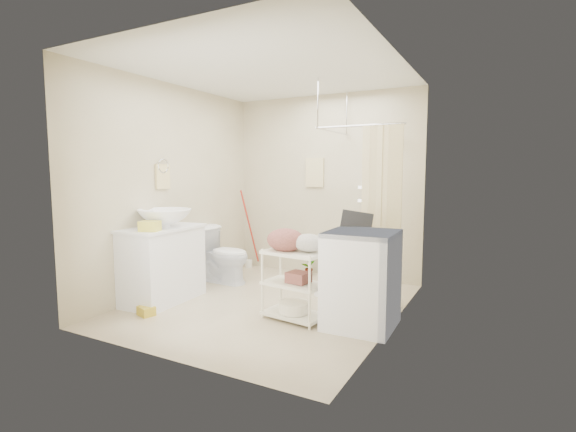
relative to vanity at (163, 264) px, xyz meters
The scene contains 23 objects.
floor 1.32m from the vanity, 21.81° to the left, with size 3.20×3.20×0.00m, color #C5B694.
ceiling 2.50m from the vanity, 21.81° to the left, with size 2.80×3.20×0.04m, color silver.
wall_back 2.52m from the vanity, 60.66° to the left, with size 2.80×0.04×2.60m, color beige.
wall_front 1.84m from the vanity, 44.40° to the right, with size 2.80×0.04×2.60m, color beige.
wall_left 1.01m from the vanity, 117.35° to the left, with size 0.04×3.20×2.60m, color beige.
wall_right 2.74m from the vanity, 10.28° to the left, with size 0.04×3.20×2.60m, color beige.
vanity is the anchor object (origin of this frame).
sink 0.54m from the vanity, 35.15° to the left, with size 0.61×0.61×0.21m, color white.
counter_basket 0.59m from the vanity, 66.07° to the right, with size 0.20×0.16×0.11m, color #E0D748.
floor_basket 0.63m from the vanity, 65.97° to the right, with size 0.25×0.19×0.14m, color gold.
toilet 1.02m from the vanity, 83.24° to the left, with size 0.43×0.75×0.77m, color white.
mop 1.93m from the vanity, 92.34° to the left, with size 0.12×0.12×1.22m, color #A72117, non-canonical shape.
potted_plant_a 2.14m from the vanity, 62.01° to the left, with size 0.19×0.13×0.37m, color brown.
potted_plant_b 2.34m from the vanity, 55.87° to the left, with size 0.18×0.14×0.32m, color brown.
hanging_towel 2.52m from the vanity, 63.71° to the left, with size 0.28×0.03×0.42m, color beige.
towel_ring 1.09m from the vanity, 129.80° to the left, with size 0.04×0.22×0.34m, color #E6D087, non-canonical shape.
tp_holder 0.62m from the vanity, 111.26° to the left, with size 0.08×0.12×0.14m, color white, non-canonical shape.
shower 2.59m from the vanity, 36.99° to the left, with size 1.10×1.10×2.10m, color white, non-canonical shape.
shampoo_bottle_a 2.85m from the vanity, 47.88° to the left, with size 0.10×0.10×0.25m, color white.
shampoo_bottle_b 2.92m from the vanity, 45.83° to the left, with size 0.08×0.08×0.18m, color #3C54A4.
washing_machine 2.32m from the vanity, ahead, with size 0.64×0.66×0.94m, color white.
laundry_rack 1.64m from the vanity, ahead, with size 0.62×0.36×0.85m, color white, non-canonical shape.
ironing_board 2.18m from the vanity, 12.67° to the left, with size 0.32×0.10×1.14m, color black, non-canonical shape.
Camera 1 is at (2.37, -3.99, 1.50)m, focal length 26.00 mm.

